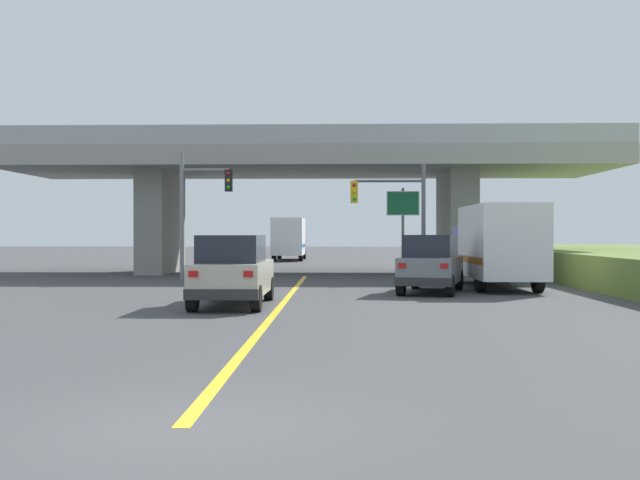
{
  "coord_description": "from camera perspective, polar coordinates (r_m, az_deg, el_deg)",
  "views": [
    {
      "loc": [
        1.69,
        -7.94,
        2.07
      ],
      "look_at": [
        0.89,
        21.85,
        1.81
      ],
      "focal_mm": 42.46,
      "sensor_mm": 36.0,
      "label": 1
    }
  ],
  "objects": [
    {
      "name": "lane_divider_stripe",
      "position": [
        22.37,
        -2.82,
        -4.8
      ],
      "size": [
        0.2,
        28.53,
        0.01
      ],
      "primitive_type": "cube",
      "color": "yellow",
      "rests_on": "ground"
    },
    {
      "name": "highway_sign",
      "position": [
        37.44,
        6.27,
        2.16
      ],
      "size": [
        1.61,
        0.17,
        4.31
      ],
      "color": "slate",
      "rests_on": "ground"
    },
    {
      "name": "traffic_signal_nearside",
      "position": [
        33.14,
        5.84,
        2.48
      ],
      "size": [
        3.27,
        0.36,
        5.08
      ],
      "color": "#56595E",
      "rests_on": "ground"
    },
    {
      "name": "semi_truck_distant",
      "position": [
        58.34,
        -2.33,
        0.12
      ],
      "size": [
        2.33,
        7.4,
        3.23
      ],
      "color": "red",
      "rests_on": "ground"
    },
    {
      "name": "ground",
      "position": [
        39.73,
        -0.91,
        -2.49
      ],
      "size": [
        160.0,
        160.0,
        0.0
      ],
      "primitive_type": "plane",
      "color": "#424244"
    },
    {
      "name": "traffic_signal_farside",
      "position": [
        33.87,
        -9.17,
        2.93
      ],
      "size": [
        2.33,
        0.36,
        5.69
      ],
      "color": "slate",
      "rests_on": "ground"
    },
    {
      "name": "overpass_bridge",
      "position": [
        39.79,
        -0.91,
        4.84
      ],
      "size": [
        30.79,
        9.34,
        7.14
      ],
      "color": "gray",
      "rests_on": "ground"
    },
    {
      "name": "suv_crossing",
      "position": [
        26.62,
        8.37,
        -1.79
      ],
      "size": [
        2.85,
        4.73,
        2.02
      ],
      "rotation": [
        0.0,
        0.0,
        -0.25
      ],
      "color": "slate",
      "rests_on": "ground"
    },
    {
      "name": "suv_lead",
      "position": [
        21.66,
        -6.57,
        -2.29
      ],
      "size": [
        1.94,
        4.68,
        2.02
      ],
      "color": "#B7B29E",
      "rests_on": "ground"
    },
    {
      "name": "box_truck",
      "position": [
        29.32,
        13.19,
        -0.36
      ],
      "size": [
        2.33,
        7.51,
        3.1
      ],
      "color": "navy",
      "rests_on": "ground"
    }
  ]
}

